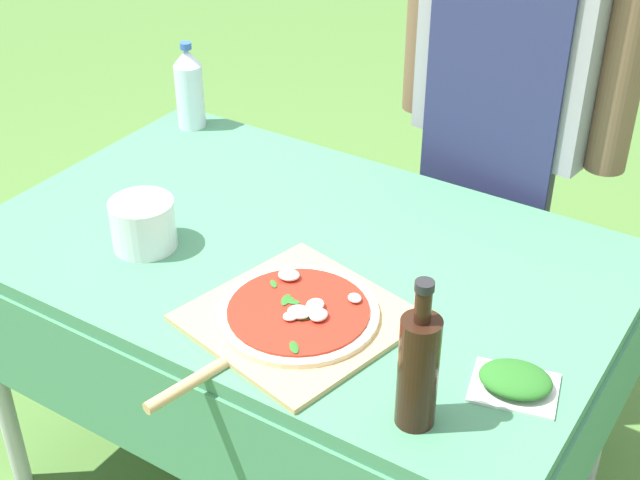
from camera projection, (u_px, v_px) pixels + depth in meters
The scene contains 7 objects.
prep_table at pixel (298, 278), 2.04m from camera, with size 1.44×0.92×0.78m.
person_cook at pixel (512, 82), 2.22m from camera, with size 0.63×0.26×1.70m.
pizza_on_peel at pixel (296, 317), 1.76m from camera, with size 0.45×0.59×0.05m.
oil_bottle at pixel (418, 369), 1.48m from camera, with size 0.07×0.07×0.29m.
water_bottle at pixel (189, 88), 2.46m from camera, with size 0.08×0.08×0.25m.
herb_container at pixel (515, 381), 1.60m from camera, with size 0.18×0.16×0.04m.
mixing_tub at pixel (143, 224), 1.97m from camera, with size 0.14×0.14×0.11m, color silver.
Camera 1 is at (0.94, -1.38, 1.88)m, focal length 50.00 mm.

